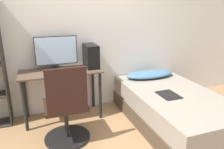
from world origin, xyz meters
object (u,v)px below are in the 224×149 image
(pc_tower, at_px, (91,56))
(office_chair, at_px, (67,114))
(bed, at_px, (173,108))
(keyboard, at_px, (62,72))
(monitor, at_px, (56,52))

(pc_tower, bearing_deg, office_chair, -125.54)
(bed, relative_size, keyboard, 5.28)
(office_chair, bearing_deg, keyboard, 85.89)
(keyboard, xyz_separation_m, pc_tower, (0.46, 0.16, 0.16))
(keyboard, distance_m, pc_tower, 0.51)
(keyboard, bearing_deg, bed, -22.94)
(monitor, bearing_deg, bed, -30.11)
(bed, height_order, monitor, monitor)
(pc_tower, bearing_deg, monitor, 169.83)
(monitor, relative_size, pc_tower, 1.65)
(monitor, bearing_deg, pc_tower, -10.17)
(bed, relative_size, pc_tower, 5.33)
(office_chair, height_order, keyboard, office_chair)
(office_chair, distance_m, monitor, 0.99)
(bed, bearing_deg, pc_tower, 142.10)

